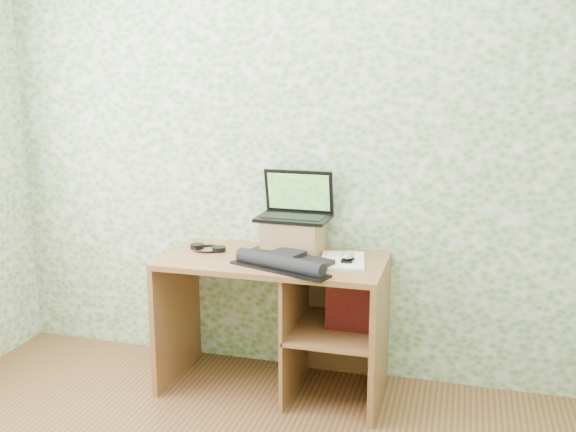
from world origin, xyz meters
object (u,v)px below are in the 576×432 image
(riser, at_px, (294,236))
(keyboard, at_px, (283,261))
(notepad, at_px, (343,261))
(laptop, at_px, (296,207))
(desk, at_px, (289,305))

(riser, distance_m, keyboard, 0.28)
(keyboard, height_order, notepad, keyboard)
(riser, relative_size, laptop, 0.78)
(desk, relative_size, keyboard, 2.13)
(desk, xyz_separation_m, riser, (-0.00, 0.12, 0.36))
(desk, bearing_deg, notepad, 0.44)
(desk, xyz_separation_m, notepad, (0.30, 0.00, 0.28))
(desk, bearing_deg, laptop, 91.28)
(keyboard, xyz_separation_m, notepad, (0.28, 0.16, -0.02))
(riser, bearing_deg, keyboard, -86.05)
(desk, relative_size, laptop, 3.00)
(laptop, bearing_deg, desk, -87.23)
(laptop, bearing_deg, notepad, -25.99)
(riser, bearing_deg, desk, -88.25)
(keyboard, bearing_deg, riser, 113.83)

